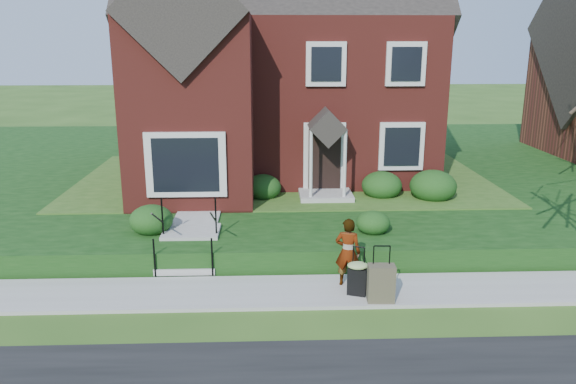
{
  "coord_description": "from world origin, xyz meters",
  "views": [
    {
      "loc": [
        -0.57,
        -11.1,
        5.27
      ],
      "look_at": [
        -0.08,
        2.0,
        1.73
      ],
      "focal_mm": 35.0,
      "sensor_mm": 36.0,
      "label": 1
    }
  ],
  "objects_px": {
    "front_steps": "(189,244)",
    "suitcase_black": "(357,276)",
    "woman": "(348,252)",
    "suitcase_olive": "(381,283)"
  },
  "relations": [
    {
      "from": "front_steps",
      "to": "suitcase_black",
      "type": "height_order",
      "value": "front_steps"
    },
    {
      "from": "woman",
      "to": "suitcase_olive",
      "type": "height_order",
      "value": "woman"
    },
    {
      "from": "front_steps",
      "to": "suitcase_black",
      "type": "relative_size",
      "value": 1.91
    },
    {
      "from": "front_steps",
      "to": "suitcase_olive",
      "type": "relative_size",
      "value": 1.7
    },
    {
      "from": "woman",
      "to": "suitcase_black",
      "type": "xyz_separation_m",
      "value": [
        0.14,
        -0.49,
        -0.35
      ]
    },
    {
      "from": "woman",
      "to": "front_steps",
      "type": "bearing_deg",
      "value": -7.19
    },
    {
      "from": "woman",
      "to": "suitcase_olive",
      "type": "relative_size",
      "value": 1.29
    },
    {
      "from": "front_steps",
      "to": "suitcase_black",
      "type": "bearing_deg",
      "value": -29.03
    },
    {
      "from": "woman",
      "to": "suitcase_olive",
      "type": "xyz_separation_m",
      "value": [
        0.58,
        -0.83,
        -0.37
      ]
    },
    {
      "from": "woman",
      "to": "suitcase_black",
      "type": "distance_m",
      "value": 0.62
    }
  ]
}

